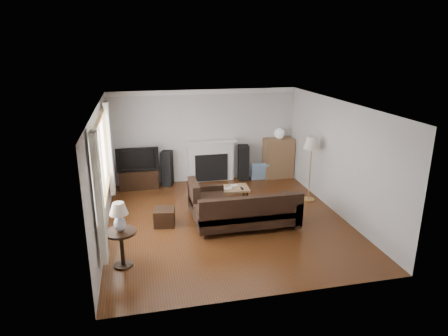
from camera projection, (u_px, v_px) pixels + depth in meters
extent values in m
cube|color=#4D2711|center=(227.00, 221.00, 8.60)|extent=(5.10, 5.60, 0.04)
cube|color=white|center=(227.00, 105.00, 7.85)|extent=(5.10, 5.60, 0.04)
cube|color=silver|center=(204.00, 136.00, 10.79)|extent=(5.00, 0.04, 2.50)
cube|color=silver|center=(270.00, 221.00, 5.67)|extent=(5.00, 0.04, 2.50)
cube|color=silver|center=(101.00, 174.00, 7.71)|extent=(0.04, 5.50, 2.50)
cube|color=silver|center=(338.00, 158.00, 8.74)|extent=(0.04, 5.50, 2.50)
cube|color=brown|center=(102.00, 162.00, 7.44)|extent=(0.12, 2.74, 1.54)
cube|color=silver|center=(99.00, 199.00, 6.08)|extent=(0.10, 0.35, 2.10)
cube|color=silver|center=(109.00, 149.00, 8.91)|extent=(0.10, 0.35, 2.10)
cube|color=white|center=(211.00, 161.00, 10.92)|extent=(1.40, 0.26, 1.15)
cube|color=black|center=(139.00, 179.00, 10.48)|extent=(1.01, 0.45, 0.50)
imported|color=black|center=(137.00, 158.00, 10.31)|extent=(1.07, 0.14, 0.62)
cube|color=black|center=(167.00, 168.00, 10.60)|extent=(0.36, 0.39, 0.95)
cube|color=black|center=(243.00, 163.00, 11.04)|extent=(0.30, 0.35, 0.98)
cube|color=brown|center=(278.00, 158.00, 11.21)|extent=(0.82, 0.39, 1.13)
sphere|color=white|center=(279.00, 134.00, 11.00)|extent=(0.28, 0.28, 0.28)
cube|color=black|center=(247.00, 210.00, 8.20)|extent=(2.30, 1.68, 0.74)
cube|color=#9A7149|center=(227.00, 196.00, 9.47)|extent=(1.04, 0.61, 0.40)
cube|color=black|center=(164.00, 217.00, 8.36)|extent=(0.48, 0.48, 0.36)
cube|color=#AC7E3B|center=(310.00, 169.00, 9.49)|extent=(0.54, 0.54, 1.59)
cube|color=black|center=(122.00, 249.00, 6.78)|extent=(0.53, 0.53, 0.66)
cube|color=silver|center=(119.00, 217.00, 6.60)|extent=(0.31, 0.31, 0.51)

